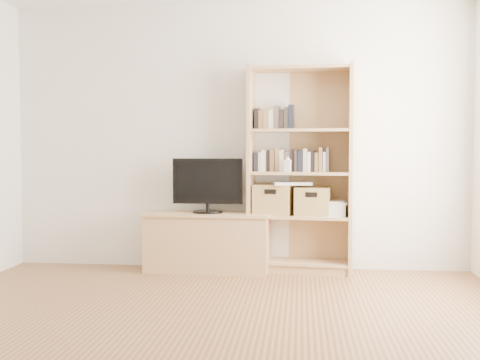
# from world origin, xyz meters

# --- Properties ---
(floor) EXTENTS (4.50, 5.00, 0.01)m
(floor) POSITION_xyz_m (0.00, 0.00, 0.00)
(floor) COLOR brown
(floor) RESTS_ON ground
(back_wall) EXTENTS (4.50, 0.02, 2.60)m
(back_wall) POSITION_xyz_m (0.00, 2.50, 1.30)
(back_wall) COLOR silver
(back_wall) RESTS_ON floor
(tv_stand) EXTENTS (1.20, 0.49, 0.54)m
(tv_stand) POSITION_xyz_m (-0.27, 2.28, 0.27)
(tv_stand) COLOR tan
(tv_stand) RESTS_ON floor
(bookshelf) EXTENTS (1.02, 0.45, 1.97)m
(bookshelf) POSITION_xyz_m (0.61, 2.32, 0.99)
(bookshelf) COLOR tan
(bookshelf) RESTS_ON floor
(television) EXTENTS (0.67, 0.07, 0.53)m
(television) POSITION_xyz_m (-0.27, 2.28, 0.83)
(television) COLOR black
(television) RESTS_ON tv_stand
(books_row_mid) EXTENTS (0.76, 0.23, 0.20)m
(books_row_mid) POSITION_xyz_m (0.61, 2.35, 1.06)
(books_row_mid) COLOR black
(books_row_mid) RESTS_ON bookshelf
(books_row_upper) EXTENTS (0.42, 0.20, 0.21)m
(books_row_upper) POSITION_xyz_m (0.40, 2.37, 1.47)
(books_row_upper) COLOR black
(books_row_upper) RESTS_ON bookshelf
(baby_monitor) EXTENTS (0.07, 0.05, 0.11)m
(baby_monitor) POSITION_xyz_m (0.49, 2.23, 1.02)
(baby_monitor) COLOR white
(baby_monitor) RESTS_ON bookshelf
(basket_left) EXTENTS (0.39, 0.33, 0.29)m
(basket_left) POSITION_xyz_m (0.35, 2.35, 0.69)
(basket_left) COLOR olive
(basket_left) RESTS_ON bookshelf
(basket_right) EXTENTS (0.36, 0.31, 0.27)m
(basket_right) POSITION_xyz_m (0.73, 2.31, 0.68)
(basket_right) COLOR olive
(basket_right) RESTS_ON bookshelf
(laptop) EXTENTS (0.39, 0.31, 0.03)m
(laptop) POSITION_xyz_m (0.53, 2.31, 0.85)
(laptop) COLOR white
(laptop) RESTS_ON basket_left
(magazine_stack) EXTENTS (0.20, 0.27, 0.12)m
(magazine_stack) POSITION_xyz_m (0.95, 2.28, 0.61)
(magazine_stack) COLOR beige
(magazine_stack) RESTS_ON bookshelf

